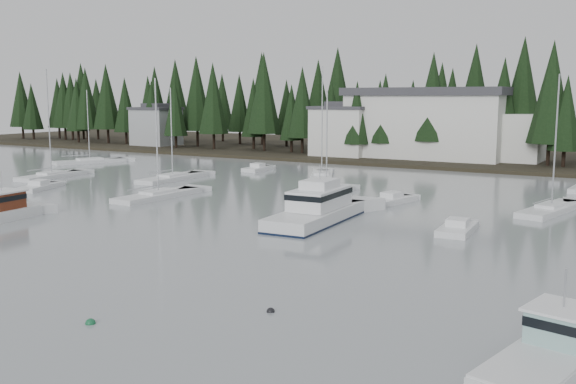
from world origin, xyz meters
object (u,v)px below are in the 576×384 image
at_px(sailboat_10, 551,211).
at_px(runabout_1, 457,231).
at_px(house_west, 343,130).
at_px(runabout_3, 258,170).
at_px(sailboat_6, 52,177).
at_px(runabout_0, 39,188).
at_px(runabout_4, 392,201).
at_px(sailboat_4, 90,163).
at_px(sailboat_9, 159,197).
at_px(sailboat_0, 326,195).
at_px(sailboat_5, 173,179).
at_px(house_far_west, 156,125).
at_px(lobster_boat_teal, 550,358).
at_px(cabin_cruiser_center, 317,212).
at_px(harbor_inn, 440,124).
at_px(sailboat_7, 322,177).

height_order(sailboat_10, runabout_1, sailboat_10).
bearing_deg(house_west, runabout_3, -95.68).
bearing_deg(sailboat_6, house_west, -31.95).
relative_size(runabout_0, runabout_4, 1.06).
relative_size(sailboat_4, sailboat_9, 0.94).
bearing_deg(sailboat_0, sailboat_5, 82.32).
height_order(house_far_west, sailboat_10, sailboat_10).
relative_size(house_west, lobster_boat_teal, 1.22).
distance_m(cabin_cruiser_center, lobster_boat_teal, 29.29).
relative_size(sailboat_9, runabout_1, 2.29).
xyz_separation_m(house_far_west, sailboat_9, (44.48, -48.81, -4.35)).
distance_m(sailboat_0, runabout_3, 23.57).
relative_size(harbor_inn, runabout_0, 4.62).
xyz_separation_m(sailboat_7, runabout_3, (-11.28, 2.72, 0.05)).
distance_m(cabin_cruiser_center, sailboat_10, 21.11).
bearing_deg(runabout_3, sailboat_0, -131.66).
height_order(lobster_boat_teal, sailboat_0, sailboat_0).
bearing_deg(sailboat_6, lobster_boat_teal, -121.15).
relative_size(house_west, cabin_cruiser_center, 0.77).
distance_m(house_far_west, sailboat_5, 52.34).
height_order(sailboat_5, sailboat_9, sailboat_9).
bearing_deg(harbor_inn, runabout_3, -124.39).
bearing_deg(harbor_inn, lobster_boat_teal, -69.46).
bearing_deg(runabout_0, lobster_boat_teal, -130.72).
height_order(runabout_1, runabout_4, same).
distance_m(cabin_cruiser_center, runabout_1, 11.00).
height_order(house_west, sailboat_6, sailboat_6).
bearing_deg(sailboat_10, runabout_0, 116.94).
xyz_separation_m(harbor_inn, runabout_0, (-27.72, -52.32, -5.64)).
bearing_deg(sailboat_10, sailboat_6, 107.81).
bearing_deg(sailboat_10, sailboat_9, 119.86).
bearing_deg(sailboat_7, sailboat_6, 94.74).
distance_m(lobster_boat_teal, sailboat_5, 59.69).
relative_size(harbor_inn, runabout_4, 4.89).
bearing_deg(sailboat_0, lobster_boat_teal, -145.74).
xyz_separation_m(harbor_inn, cabin_cruiser_center, (6.95, -53.06, -4.99)).
bearing_deg(sailboat_6, runabout_4, -91.59).
relative_size(harbor_inn, runabout_1, 5.50).
bearing_deg(runabout_0, cabin_cruiser_center, -110.76).
distance_m(harbor_inn, lobster_boat_teal, 78.96).
xyz_separation_m(sailboat_4, sailboat_7, (38.99, 1.75, 0.03)).
height_order(sailboat_0, sailboat_6, sailboat_6).
bearing_deg(sailboat_7, house_west, -5.12).
bearing_deg(runabout_4, cabin_cruiser_center, -175.57).
bearing_deg(lobster_boat_teal, runabout_0, 80.72).
bearing_deg(lobster_boat_teal, runabout_4, 42.22).
height_order(cabin_cruiser_center, sailboat_5, sailboat_5).
relative_size(sailboat_5, runabout_3, 2.22).
distance_m(house_far_west, runabout_3, 46.60).
height_order(harbor_inn, runabout_4, harbor_inn).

